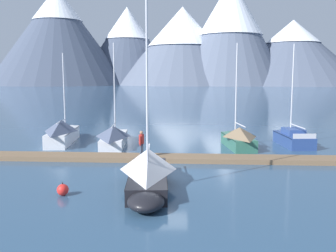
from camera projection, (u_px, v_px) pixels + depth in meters
name	position (u px, v px, depth m)	size (l,w,h in m)	color
ground_plane	(165.00, 177.00, 20.72)	(700.00, 700.00, 0.00)	#2D4C6B
mountain_west_summit	(58.00, 35.00, 222.49)	(81.41, 81.41, 56.34)	#424C60
mountain_central_massif	(128.00, 44.00, 240.05)	(64.83, 64.83, 48.27)	#424C60
mountain_shoulder_ridge	(183.00, 44.00, 223.40)	(77.86, 77.86, 45.49)	slate
mountain_east_summit	(231.00, 29.00, 214.94)	(65.72, 65.72, 59.42)	slate
mountain_rear_spur	(292.00, 52.00, 219.44)	(83.65, 83.65, 37.25)	#4C566B
dock	(167.00, 158.00, 24.66)	(23.41, 2.69, 0.30)	brown
sailboat_nearest_berth	(63.00, 131.00, 31.14)	(2.25, 7.59, 7.34)	silver
sailboat_second_berth	(114.00, 135.00, 30.21)	(2.29, 7.34, 8.09)	white
sailboat_mid_dock_port	(148.00, 170.00, 18.73)	(2.31, 7.62, 9.23)	black
sailboat_mid_dock_starboard	(237.00, 137.00, 29.24)	(2.28, 6.17, 7.97)	#336B56
sailboat_far_berth	(291.00, 137.00, 30.32)	(2.18, 5.73, 7.97)	navy
person_on_dock	(142.00, 142.00, 24.22)	(0.31, 0.58, 1.69)	#384256
mooring_buoy_channel_marker	(63.00, 190.00, 17.43)	(0.54, 0.54, 0.62)	red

